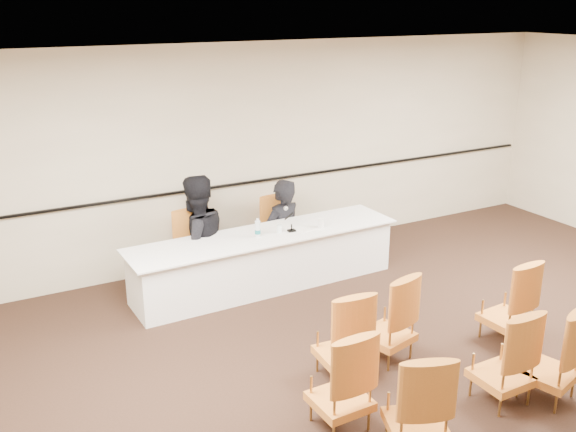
% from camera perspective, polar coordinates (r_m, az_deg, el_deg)
% --- Properties ---
extents(floor, '(10.00, 10.00, 0.00)m').
position_cam_1_polar(floor, '(6.46, 13.82, -14.88)').
color(floor, black).
rests_on(floor, ground).
extents(ceiling, '(10.00, 10.00, 0.00)m').
position_cam_1_polar(ceiling, '(5.44, 16.29, 12.56)').
color(ceiling, white).
rests_on(ceiling, ground).
extents(wall_back, '(10.00, 0.04, 3.00)m').
position_cam_1_polar(wall_back, '(8.96, -2.72, 5.67)').
color(wall_back, '#C0B397').
rests_on(wall_back, ground).
extents(wall_rail, '(9.80, 0.04, 0.03)m').
position_cam_1_polar(wall_rail, '(9.03, -2.57, 3.15)').
color(wall_rail, black).
rests_on(wall_rail, wall_back).
extents(panel_table, '(3.56, 0.90, 0.71)m').
position_cam_1_polar(panel_table, '(8.21, -2.02, -3.94)').
color(panel_table, white).
rests_on(panel_table, ground).
extents(panelist_main, '(0.73, 0.57, 1.75)m').
position_cam_1_polar(panelist_main, '(8.90, -0.54, -2.18)').
color(panelist_main, black).
rests_on(panelist_main, ground).
extents(panelist_main_chair, '(0.51, 0.51, 0.95)m').
position_cam_1_polar(panelist_main_chair, '(8.85, -0.54, -1.40)').
color(panelist_main_chair, orange).
rests_on(panelist_main_chair, ground).
extents(panelist_second, '(1.05, 0.90, 1.88)m').
position_cam_1_polar(panelist_second, '(8.34, -8.16, -2.68)').
color(panelist_second, black).
rests_on(panelist_second, ground).
extents(panelist_second_chair, '(0.51, 0.51, 0.95)m').
position_cam_1_polar(panelist_second_chair, '(8.35, -8.15, -2.86)').
color(panelist_second_chair, orange).
rests_on(panelist_second_chair, ground).
extents(papers, '(0.33, 0.26, 0.00)m').
position_cam_1_polar(papers, '(8.27, 1.55, -1.13)').
color(papers, white).
rests_on(papers, panel_table).
extents(microphone, '(0.11, 0.21, 0.30)m').
position_cam_1_polar(microphone, '(8.13, 0.32, -0.39)').
color(microphone, black).
rests_on(microphone, panel_table).
extents(water_bottle, '(0.10, 0.10, 0.24)m').
position_cam_1_polar(water_bottle, '(7.96, -2.71, -1.05)').
color(water_bottle, '#16737C').
rests_on(water_bottle, panel_table).
extents(drinking_glass, '(0.07, 0.07, 0.10)m').
position_cam_1_polar(drinking_glass, '(8.12, -0.76, -1.14)').
color(drinking_glass, white).
rests_on(drinking_glass, panel_table).
extents(coffee_cup, '(0.09, 0.09, 0.13)m').
position_cam_1_polar(coffee_cup, '(8.29, 2.97, -0.62)').
color(coffee_cup, white).
rests_on(coffee_cup, panel_table).
extents(aud_chair_front_left, '(0.54, 0.54, 0.95)m').
position_cam_1_polar(aud_chair_front_left, '(6.27, 4.91, -10.39)').
color(aud_chair_front_left, orange).
rests_on(aud_chair_front_left, ground).
extents(aud_chair_front_mid, '(0.60, 0.60, 0.95)m').
position_cam_1_polar(aud_chair_front_mid, '(6.64, 8.85, -8.78)').
color(aud_chair_front_mid, orange).
rests_on(aud_chair_front_mid, ground).
extents(aud_chair_front_right, '(0.53, 0.53, 0.95)m').
position_cam_1_polar(aud_chair_front_right, '(7.28, 18.99, -7.09)').
color(aud_chair_front_right, orange).
rests_on(aud_chair_front_right, ground).
extents(aud_chair_back_left, '(0.65, 0.65, 0.95)m').
position_cam_1_polar(aud_chair_back_left, '(5.42, 11.41, -15.81)').
color(aud_chair_back_left, orange).
rests_on(aud_chair_back_left, ground).
extents(aud_chair_back_mid, '(0.50, 0.50, 0.95)m').
position_cam_1_polar(aud_chair_back_mid, '(6.22, 18.61, -11.64)').
color(aud_chair_back_mid, orange).
rests_on(aud_chair_back_mid, ground).
extents(aud_chair_back_right, '(0.62, 0.62, 0.95)m').
position_cam_1_polar(aud_chair_back_right, '(6.42, 22.29, -11.10)').
color(aud_chair_back_right, orange).
rests_on(aud_chair_back_right, ground).
extents(aud_chair_extra, '(0.51, 0.51, 0.95)m').
position_cam_1_polar(aud_chair_extra, '(5.61, 4.69, -14.15)').
color(aud_chair_extra, orange).
rests_on(aud_chair_extra, ground).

